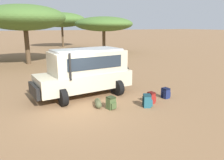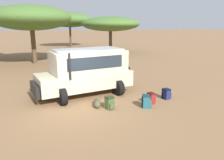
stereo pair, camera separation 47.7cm
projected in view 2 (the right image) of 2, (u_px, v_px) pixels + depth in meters
name	position (u px, v px, depth m)	size (l,w,h in m)	color
ground_plane	(74.00, 108.00, 9.78)	(320.00, 320.00, 0.00)	olive
safari_vehicle	(86.00, 71.00, 11.49)	(5.45, 3.08, 2.44)	beige
backpack_beside_front_wheel	(166.00, 94.00, 11.02)	(0.44, 0.40, 0.53)	navy
backpack_cluster_center	(110.00, 103.00, 9.68)	(0.42, 0.46, 0.56)	#42562D
backpack_near_rear_wheel	(151.00, 98.00, 10.32)	(0.40, 0.35, 0.54)	maroon
backpack_outermost	(146.00, 101.00, 9.84)	(0.50, 0.48, 0.59)	#235B6B
duffel_bag_low_black_case	(118.00, 90.00, 11.89)	(0.61, 0.80, 0.45)	black
duffel_bag_soft_canvas	(97.00, 103.00, 10.07)	(0.46, 0.86, 0.39)	#4C5133
acacia_tree_right_mid	(31.00, 18.00, 20.42)	(7.46, 7.43, 5.48)	brown
acacia_tree_far_right	(70.00, 20.00, 36.71)	(7.90, 6.73, 5.71)	brown
acacia_tree_distant_right	(110.00, 24.00, 28.85)	(7.65, 7.76, 4.75)	brown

